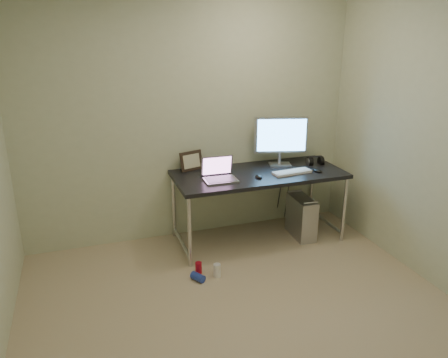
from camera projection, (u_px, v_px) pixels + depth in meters
floor at (252, 326)px, 3.35m from camera, size 3.50×3.50×0.00m
wall_back at (190, 122)px, 4.50m from camera, size 3.50×0.02×2.50m
desk at (259, 179)px, 4.53m from camera, size 1.76×0.77×0.75m
tower_computer at (301, 217)px, 4.74m from camera, size 0.20×0.43×0.47m
cable_a at (280, 189)px, 5.05m from camera, size 0.01×0.16×0.69m
cable_b at (288, 190)px, 5.07m from camera, size 0.02×0.11×0.71m
can_red at (199, 268)px, 4.05m from camera, size 0.07×0.07×0.11m
can_white at (217, 270)px, 4.00m from camera, size 0.08×0.08×0.13m
can_blue at (198, 277)px, 3.94m from camera, size 0.13×0.15×0.07m
laptop at (219, 174)px, 4.29m from camera, size 0.33×0.27×0.22m
monitor at (281, 137)px, 4.65m from camera, size 0.56×0.22×0.53m
keyboard at (292, 172)px, 4.48m from camera, size 0.42×0.17×0.02m
mouse_right at (318, 170)px, 4.53m from camera, size 0.10×0.13×0.04m
mouse_left at (259, 176)px, 4.35m from camera, size 0.08×0.12×0.04m
headphones at (315, 161)px, 4.77m from camera, size 0.18×0.11×0.12m
picture_frame at (191, 161)px, 4.55m from camera, size 0.26×0.14×0.20m
webcam at (217, 161)px, 4.58m from camera, size 0.05×0.04×0.13m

